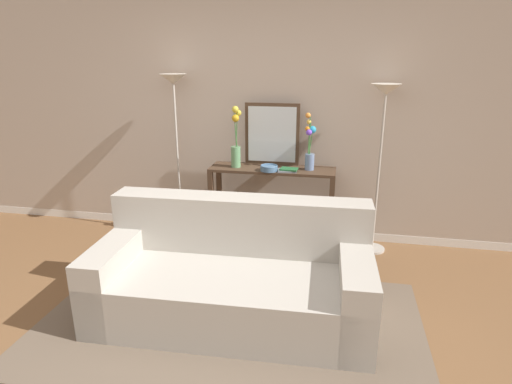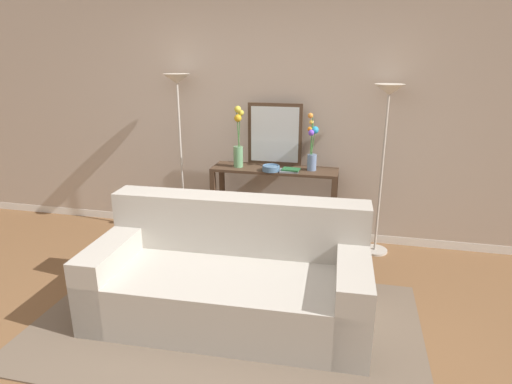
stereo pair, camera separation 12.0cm
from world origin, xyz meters
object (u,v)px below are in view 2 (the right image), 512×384
(floor_lamp_right, at_px, (386,123))
(vase_tall_flowers, at_px, (238,143))
(wall_mirror, at_px, (275,134))
(fruit_bowl, at_px, (271,168))
(vase_short_flowers, at_px, (312,148))
(floor_lamp_left, at_px, (178,111))
(book_row_under_console, at_px, (248,237))
(book_stack, at_px, (290,170))
(couch, at_px, (231,278))
(console_table, at_px, (274,193))

(floor_lamp_right, relative_size, vase_tall_flowers, 2.71)
(wall_mirror, relative_size, fruit_bowl, 3.70)
(wall_mirror, distance_m, vase_tall_flowers, 0.39)
(vase_tall_flowers, distance_m, fruit_bowl, 0.42)
(vase_short_flowers, relative_size, fruit_bowl, 3.29)
(floor_lamp_left, height_order, book_row_under_console, floor_lamp_left)
(floor_lamp_left, xyz_separation_m, floor_lamp_right, (2.11, -0.00, -0.06))
(floor_lamp_right, height_order, wall_mirror, floor_lamp_right)
(fruit_bowl, xyz_separation_m, book_row_under_console, (-0.27, 0.11, -0.82))
(vase_tall_flowers, height_order, book_stack, vase_tall_flowers)
(couch, xyz_separation_m, vase_short_flowers, (0.46, 1.36, 0.77))
(couch, xyz_separation_m, floor_lamp_left, (-0.96, 1.42, 1.08))
(console_table, xyz_separation_m, floor_lamp_right, (1.06, 0.07, 0.76))
(vase_tall_flowers, xyz_separation_m, book_row_under_console, (0.09, 0.03, -1.04))
(fruit_bowl, bearing_deg, wall_mirror, 93.12)
(floor_lamp_left, xyz_separation_m, book_row_under_console, (0.77, -0.07, -1.33))
(console_table, relative_size, vase_tall_flowers, 2.05)
(floor_lamp_right, bearing_deg, fruit_bowl, -170.51)
(vase_short_flowers, relative_size, book_stack, 2.76)
(vase_short_flowers, xyz_separation_m, book_row_under_console, (-0.65, -0.01, -1.02))
(vase_tall_flowers, xyz_separation_m, vase_short_flowers, (0.74, 0.05, -0.02))
(book_stack, bearing_deg, vase_tall_flowers, 172.95)
(wall_mirror, bearing_deg, book_stack, -50.84)
(couch, height_order, vase_tall_flowers, vase_tall_flowers)
(wall_mirror, bearing_deg, fruit_bowl, -86.88)
(floor_lamp_right, relative_size, wall_mirror, 2.65)
(floor_lamp_left, bearing_deg, book_row_under_console, -5.13)
(couch, bearing_deg, console_table, 86.44)
(couch, distance_m, floor_lamp_right, 2.09)
(vase_short_flowers, bearing_deg, couch, -108.58)
(console_table, distance_m, floor_lamp_left, 1.33)
(floor_lamp_left, distance_m, fruit_bowl, 1.17)
(floor_lamp_right, bearing_deg, book_row_under_console, -177.07)
(couch, xyz_separation_m, book_stack, (0.26, 1.25, 0.56))
(couch, height_order, book_stack, book_stack)
(vase_short_flowers, bearing_deg, book_stack, -150.61)
(vase_short_flowers, bearing_deg, book_row_under_console, -178.92)
(vase_tall_flowers, relative_size, fruit_bowl, 3.62)
(book_row_under_console, bearing_deg, floor_lamp_right, 2.93)
(console_table, xyz_separation_m, vase_tall_flowers, (-0.37, -0.03, 0.51))
(console_table, distance_m, book_stack, 0.35)
(couch, height_order, book_row_under_console, couch)
(floor_lamp_right, height_order, book_stack, floor_lamp_right)
(floor_lamp_left, bearing_deg, wall_mirror, 4.52)
(console_table, bearing_deg, wall_mirror, 101.54)
(console_table, distance_m, fruit_bowl, 0.32)
(console_table, relative_size, book_stack, 6.21)
(couch, distance_m, vase_tall_flowers, 1.56)
(vase_tall_flowers, bearing_deg, console_table, 5.09)
(couch, height_order, vase_short_flowers, vase_short_flowers)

